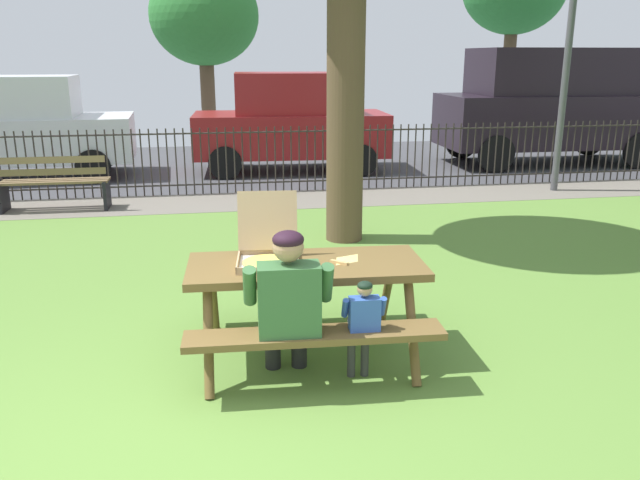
% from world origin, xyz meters
% --- Properties ---
extents(ground, '(28.00, 11.72, 0.02)m').
position_xyz_m(ground, '(0.00, 1.86, -0.01)').
color(ground, olive).
extents(cobblestone_walkway, '(28.00, 1.40, 0.01)m').
position_xyz_m(cobblestone_walkway, '(0.00, 7.02, -0.00)').
color(cobblestone_walkway, slate).
extents(street_asphalt, '(28.00, 6.22, 0.01)m').
position_xyz_m(street_asphalt, '(0.00, 10.83, -0.01)').
color(street_asphalt, '#424247').
extents(picnic_table_foreground, '(1.87, 1.56, 0.79)m').
position_xyz_m(picnic_table_foreground, '(1.08, 1.34, 0.60)').
color(picnic_table_foreground, brown).
rests_on(picnic_table_foreground, ground).
extents(pizza_box_open, '(0.51, 0.56, 0.51)m').
position_xyz_m(pizza_box_open, '(0.80, 1.42, 0.87)').
color(pizza_box_open, tan).
rests_on(pizza_box_open, picnic_table_foreground).
extents(pizza_slice_on_table, '(0.28, 0.28, 0.02)m').
position_xyz_m(pizza_slice_on_table, '(1.39, 1.35, 0.78)').
color(pizza_slice_on_table, '#EED278').
rests_on(pizza_slice_on_table, picnic_table_foreground).
extents(adult_at_table, '(0.62, 0.60, 1.19)m').
position_xyz_m(adult_at_table, '(0.88, 0.85, 0.66)').
color(adult_at_table, black).
rests_on(adult_at_table, ground).
extents(child_at_table, '(0.31, 0.30, 0.82)m').
position_xyz_m(child_at_table, '(1.40, 0.79, 0.50)').
color(child_at_table, '#393939').
rests_on(child_at_table, ground).
extents(iron_fence_streetside, '(20.75, 0.03, 1.13)m').
position_xyz_m(iron_fence_streetside, '(0.00, 7.72, 0.58)').
color(iron_fence_streetside, '#2D2823').
rests_on(iron_fence_streetside, ground).
extents(park_bench_center, '(1.60, 0.47, 0.85)m').
position_xyz_m(park_bench_center, '(-2.01, 6.88, 0.42)').
color(park_bench_center, brown).
rests_on(park_bench_center, ground).
extents(lamp_post_walkway, '(0.28, 0.28, 4.66)m').
position_xyz_m(lamp_post_walkway, '(6.36, 7.01, 2.80)').
color(lamp_post_walkway, '#4C4C51').
rests_on(lamp_post_walkway, ground).
extents(parked_car_center, '(4.49, 2.11, 1.94)m').
position_xyz_m(parked_car_center, '(-3.37, 9.81, 1.01)').
color(parked_car_center, silver).
rests_on(parked_car_center, ground).
extents(parked_car_right, '(3.98, 2.00, 1.98)m').
position_xyz_m(parked_car_right, '(2.00, 9.81, 1.01)').
color(parked_car_right, maroon).
rests_on(parked_car_right, ground).
extents(parked_car_far_right, '(4.74, 2.14, 2.46)m').
position_xyz_m(parked_car_far_right, '(7.71, 9.81, 1.31)').
color(parked_car_far_right, black).
rests_on(parked_car_far_right, ground).
extents(far_tree_midleft, '(3.06, 3.06, 4.78)m').
position_xyz_m(far_tree_midleft, '(0.34, 15.94, 3.37)').
color(far_tree_midleft, brown).
rests_on(far_tree_midleft, ground).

